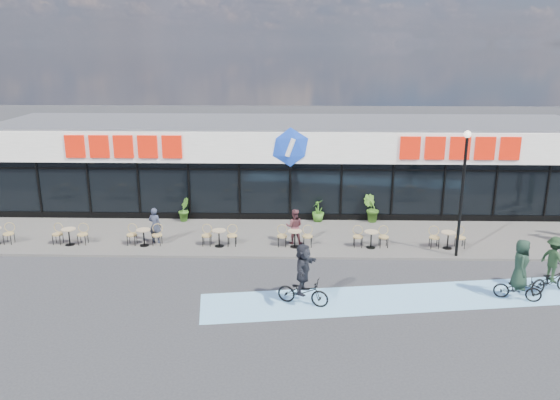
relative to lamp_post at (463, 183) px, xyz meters
The scene contains 19 objects.
ground 7.95m from the lamp_post, 161.59° to the right, with size 120.00×120.00×0.00m, color #28282B.
sidewalk 7.90m from the lamp_post, 162.34° to the left, with size 44.00×5.00×0.10m, color #514D47.
bike_lane 5.75m from the lamp_post, 127.46° to the right, with size 14.00×2.20×0.01m, color #72AED7.
building 10.33m from the lamp_post, 132.17° to the left, with size 30.60×6.57×4.75m.
lamp_post is the anchor object (origin of this frame).
bistro_set_1 16.71m from the lamp_post, behind, with size 1.54×0.62×0.90m.
bistro_set_2 13.50m from the lamp_post, behind, with size 1.54×0.62×0.90m.
bistro_set_3 10.32m from the lamp_post, behind, with size 1.54×0.62×0.90m.
bistro_set_4 7.23m from the lamp_post, behind, with size 1.54×0.62×0.90m.
bistro_set_5 4.40m from the lamp_post, 164.74° to the left, with size 1.54×0.62×0.90m.
bistro_set_6 2.79m from the lamp_post, 98.72° to the left, with size 1.54×0.62×0.90m.
potted_plant_left 13.15m from the lamp_post, 160.33° to the left, with size 0.62×0.50×1.13m, color #335F1B.
potted_plant_mid 7.53m from the lamp_post, 141.22° to the left, with size 0.61×0.61×1.09m, color #34651C.
potted_plant_right 5.82m from the lamp_post, 123.66° to the left, with size 0.75×0.60×1.36m, color #335B1A.
patron_left 13.06m from the lamp_post, behind, with size 0.58×0.38×1.59m, color #2A2F41.
patron_right 7.20m from the lamp_post, 169.08° to the left, with size 0.76×0.59×1.56m, color brown.
cyclist_a 4.63m from the lamp_post, 53.02° to the right, with size 1.96×1.36×2.10m.
cyclist_b 4.54m from the lamp_post, 75.15° to the right, with size 1.65×0.99×2.20m.
cyclist_c 8.05m from the lamp_post, 145.79° to the right, with size 1.89×1.69×2.18m.
Camera 1 is at (0.17, -18.92, 8.53)m, focal length 35.00 mm.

